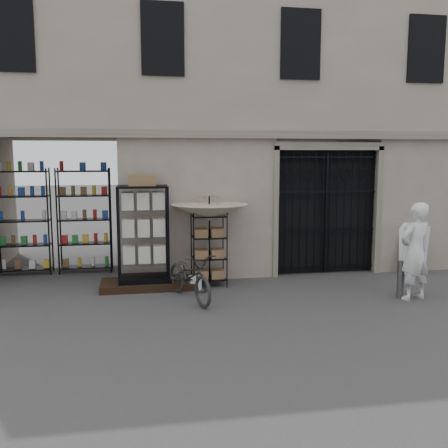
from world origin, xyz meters
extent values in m
plane|color=black|center=(0.00, 0.00, 0.00)|extent=(80.00, 80.00, 0.00)
cube|color=gray|center=(0.00, 4.00, 4.50)|extent=(14.00, 4.00, 9.00)
cube|color=black|center=(-4.50, 2.80, 1.50)|extent=(3.00, 1.70, 3.00)
cube|color=black|center=(-4.55, 3.30, 1.25)|extent=(2.70, 0.50, 2.50)
cube|color=black|center=(1.75, 2.28, 1.50)|extent=(2.50, 0.06, 3.00)
cube|color=black|center=(1.75, 2.12, 1.45)|extent=(0.05, 0.05, 2.80)
cube|color=black|center=(-2.40, 1.55, 0.07)|extent=(2.00, 0.90, 0.15)
cube|color=black|center=(-2.49, 1.54, 0.21)|extent=(1.06, 0.70, 0.11)
cube|color=silver|center=(-2.52, 1.23, 1.16)|extent=(0.94, 0.09, 1.89)
cube|color=silver|center=(-2.49, 1.54, 1.05)|extent=(0.89, 0.52, 1.57)
cube|color=olive|center=(-2.49, 1.54, 2.23)|extent=(0.60, 0.47, 0.22)
cube|color=black|center=(-1.11, 1.52, 0.80)|extent=(0.75, 0.56, 1.61)
cube|color=olive|center=(-1.11, 1.52, 0.75)|extent=(0.64, 0.45, 1.21)
cylinder|color=black|center=(-1.09, 1.59, 0.97)|extent=(0.04, 0.04, 1.94)
imported|color=#C2B391|center=(-1.09, 1.59, 1.68)|extent=(1.71, 1.74, 1.31)
cylinder|color=silver|center=(-1.45, 1.26, 0.14)|extent=(0.34, 0.34, 0.28)
imported|color=black|center=(-1.63, 0.51, 0.00)|extent=(0.91, 1.10, 1.80)
cylinder|color=#5A5B5C|center=(2.49, -0.04, 0.37)|extent=(0.17, 0.17, 0.73)
imported|color=silver|center=(2.68, -0.19, 0.00)|extent=(1.22, 2.02, 0.46)
cube|color=silver|center=(3.69, 1.50, 0.61)|extent=(0.61, 0.43, 1.18)
cube|color=silver|center=(3.80, 1.85, 0.61)|extent=(0.61, 0.43, 1.18)
camera|label=1|loc=(-2.58, -8.90, 2.79)|focal=40.00mm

